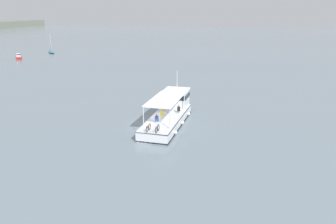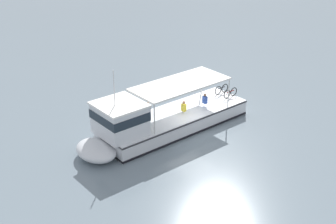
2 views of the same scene
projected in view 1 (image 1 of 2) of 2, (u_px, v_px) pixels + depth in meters
name	position (u px, v px, depth m)	size (l,w,h in m)	color
ground_plane	(155.00, 126.00, 36.32)	(400.00, 400.00, 0.00)	slate
ferry_main	(170.00, 113.00, 37.54)	(12.90, 3.71, 5.32)	silver
sailboat_mid_channel	(51.00, 51.00, 96.48)	(4.34, 4.42, 5.40)	teal
motorboat_off_bow	(19.00, 57.00, 85.31)	(3.58, 3.32, 1.26)	maroon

